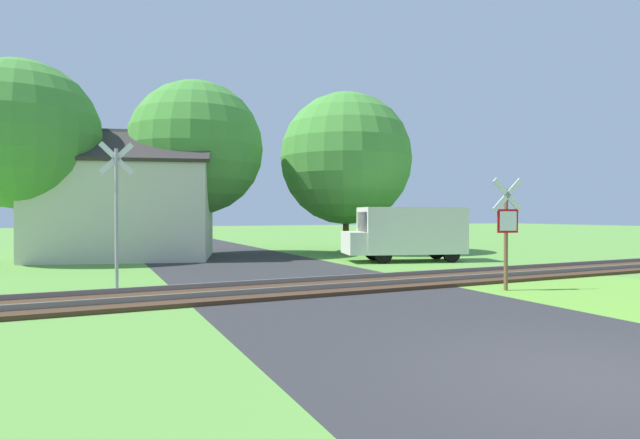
% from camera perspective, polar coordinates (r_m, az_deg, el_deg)
% --- Properties ---
extents(ground_plane, '(160.00, 160.00, 0.00)m').
position_cam_1_polar(ground_plane, '(6.96, 29.11, -15.69)').
color(ground_plane, '#5B933D').
extents(road_asphalt, '(6.96, 80.00, 0.01)m').
position_cam_1_polar(road_asphalt, '(8.26, 17.54, -13.02)').
color(road_asphalt, '#2D2D30').
rests_on(road_asphalt, ground).
extents(rail_track, '(60.00, 2.60, 0.22)m').
position_cam_1_polar(rail_track, '(13.14, -0.16, -7.67)').
color(rail_track, '#422D1E').
rests_on(rail_track, ground).
extents(stop_sign_near, '(0.87, 0.19, 2.87)m').
position_cam_1_polar(stop_sign_near, '(13.54, 20.57, -0.72)').
color(stop_sign_near, brown).
rests_on(stop_sign_near, ground).
extents(crossing_sign_far, '(0.88, 0.16, 3.86)m').
position_cam_1_polar(crossing_sign_far, '(14.13, -22.24, 1.62)').
color(crossing_sign_far, '#9E9EA5').
rests_on(crossing_sign_far, ground).
extents(house, '(8.72, 7.40, 5.72)m').
position_cam_1_polar(house, '(23.71, -21.16, 1.21)').
color(house, beige).
rests_on(house, ground).
extents(tree_right, '(6.75, 6.75, 8.19)m').
position_cam_1_polar(tree_right, '(25.85, 2.98, 6.94)').
color(tree_right, '#513823').
rests_on(tree_right, ground).
extents(tree_center, '(6.26, 6.26, 8.21)m').
position_cam_1_polar(tree_center, '(24.40, -13.98, 7.92)').
color(tree_center, '#513823').
rests_on(tree_center, ground).
extents(tree_left, '(6.03, 6.03, 8.18)m').
position_cam_1_polar(tree_left, '(23.72, -30.88, 8.27)').
color(tree_left, '#513823').
rests_on(tree_left, ground).
extents(mail_truck, '(5.21, 3.07, 2.24)m').
position_cam_1_polar(mail_truck, '(20.98, 9.94, -1.36)').
color(mail_truck, silver).
rests_on(mail_truck, ground).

